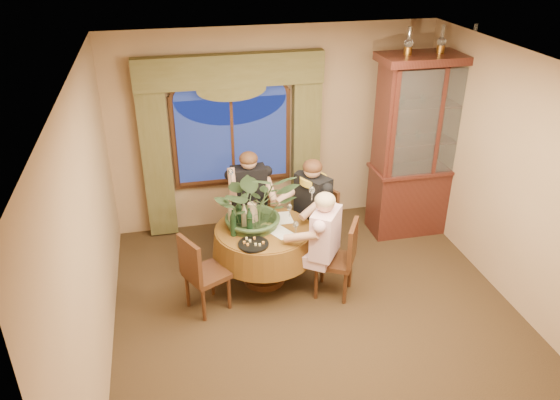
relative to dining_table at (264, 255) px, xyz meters
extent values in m
plane|color=black|center=(0.47, -0.95, -0.38)|extent=(5.00, 5.00, 0.00)
plane|color=#9E7D5B|center=(0.47, 1.55, 1.02)|extent=(4.50, 0.00, 4.50)
plane|color=#9E7D5B|center=(2.72, -0.95, 1.02)|extent=(0.00, 5.00, 5.00)
plane|color=white|center=(0.47, -0.95, 2.42)|extent=(5.00, 5.00, 0.00)
cube|color=#4E4A24|center=(-1.16, 1.43, 0.80)|extent=(0.38, 0.14, 2.32)
cube|color=#4E4A24|center=(0.90, 1.43, 0.80)|extent=(0.38, 0.14, 2.32)
cylinder|color=maroon|center=(0.00, 0.00, 0.00)|extent=(1.52, 1.52, 0.75)
cube|color=#37140F|center=(2.42, 0.80, 0.88)|extent=(1.54, 0.60, 2.50)
cube|color=black|center=(0.75, -0.42, 0.10)|extent=(0.57, 0.57, 0.96)
cube|color=black|center=(0.74, 0.37, 0.10)|extent=(0.56, 0.56, 0.96)
cube|color=black|center=(0.07, 0.84, 0.10)|extent=(0.45, 0.45, 0.96)
cube|color=black|center=(-0.72, -0.37, 0.10)|extent=(0.57, 0.57, 0.96)
imported|color=#334E2C|center=(-0.07, 0.12, 1.01)|extent=(1.00, 1.11, 0.87)
imported|color=#545C2D|center=(0.04, -0.04, 0.40)|extent=(0.16, 0.16, 0.05)
cylinder|color=black|center=(-0.18, -0.35, 0.39)|extent=(0.34, 0.34, 0.02)
cylinder|color=black|center=(-0.37, -0.09, 0.54)|extent=(0.07, 0.07, 0.33)
cylinder|color=black|center=(-0.27, 0.14, 0.54)|extent=(0.07, 0.07, 0.33)
cylinder|color=tan|center=(-0.37, 0.09, 0.54)|extent=(0.07, 0.07, 0.33)
cylinder|color=black|center=(-0.18, -0.09, 0.54)|extent=(0.07, 0.07, 0.33)
cylinder|color=tan|center=(-0.22, 0.02, 0.54)|extent=(0.07, 0.07, 0.33)
cube|color=white|center=(0.17, -0.14, 0.38)|extent=(0.33, 0.36, 0.00)
cube|color=white|center=(0.28, 0.18, 0.38)|extent=(0.21, 0.30, 0.00)
camera|label=1|loc=(-1.02, -5.46, 3.63)|focal=35.00mm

